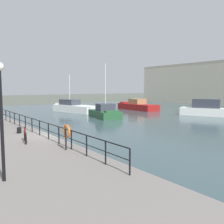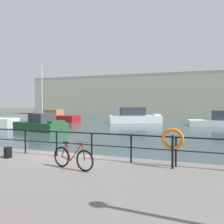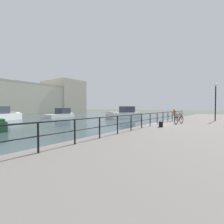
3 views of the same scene
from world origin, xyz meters
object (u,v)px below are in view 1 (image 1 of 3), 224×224
(moored_green_narrowboat, at_px, (209,109))
(life_ring_stand, at_px, (67,132))
(moored_white_yacht, at_px, (105,112))
(parked_bicycle, at_px, (25,136))
(moored_harbor_tender, at_px, (137,106))
(mooring_bollard, at_px, (19,130))
(moored_small_launch, at_px, (74,107))
(quay_lamp_post, at_px, (1,105))

(moored_green_narrowboat, height_order, life_ring_stand, moored_green_narrowboat)
(moored_white_yacht, distance_m, parked_bicycle, 18.80)
(moored_harbor_tender, xyz_separation_m, mooring_bollard, (14.76, -25.45, 0.19))
(mooring_bollard, bearing_deg, moored_green_narrowboat, 92.82)
(moored_small_launch, bearing_deg, mooring_bollard, 129.17)
(moored_green_narrowboat, bearing_deg, mooring_bollard, -112.17)
(mooring_bollard, relative_size, quay_lamp_post, 0.10)
(moored_white_yacht, relative_size, moored_green_narrowboat, 0.89)
(moored_white_yacht, bearing_deg, mooring_bollard, -45.11)
(moored_harbor_tender, relative_size, mooring_bollard, 19.45)
(moored_green_narrowboat, relative_size, mooring_bollard, 18.64)
(mooring_bollard, height_order, life_ring_stand, life_ring_stand)
(moored_harbor_tender, bearing_deg, moored_green_narrowboat, -171.33)
(moored_white_yacht, relative_size, moored_harbor_tender, 0.85)
(moored_white_yacht, height_order, moored_small_launch, moored_white_yacht)
(moored_small_launch, relative_size, mooring_bollard, 20.43)
(quay_lamp_post, bearing_deg, moored_green_narrowboat, 109.31)
(parked_bicycle, distance_m, quay_lamp_post, 6.88)
(moored_small_launch, relative_size, parked_bicycle, 5.17)
(life_ring_stand, bearing_deg, moored_green_narrowboat, 106.61)
(moored_white_yacht, height_order, mooring_bollard, moored_white_yacht)
(moored_small_launch, bearing_deg, moored_harbor_tender, -118.50)
(moored_white_yacht, relative_size, parked_bicycle, 4.19)
(life_ring_stand, distance_m, quay_lamp_post, 5.03)
(quay_lamp_post, bearing_deg, mooring_bollard, 161.33)
(moored_green_narrowboat, height_order, parked_bicycle, moored_green_narrowboat)
(moored_green_narrowboat, bearing_deg, moored_small_launch, -166.55)
(moored_green_narrowboat, bearing_deg, life_ring_stand, -98.38)
(mooring_bollard, relative_size, life_ring_stand, 0.31)
(parked_bicycle, relative_size, quay_lamp_post, 0.41)
(moored_white_yacht, xyz_separation_m, parked_bicycle, (12.06, -14.42, 0.39))
(moored_small_launch, relative_size, life_ring_stand, 6.43)
(moored_small_launch, xyz_separation_m, parked_bicycle, (21.30, -14.53, 0.30))
(moored_harbor_tender, xyz_separation_m, life_ring_stand, (21.32, -24.75, 0.95))
(moored_green_narrowboat, relative_size, parked_bicycle, 4.72)
(mooring_bollard, bearing_deg, parked_bicycle, -9.64)
(moored_white_yacht, height_order, moored_harbor_tender, moored_white_yacht)
(moored_harbor_tender, bearing_deg, moored_white_yacht, 119.02)
(moored_white_yacht, distance_m, moored_harbor_tender, 13.08)
(moored_small_launch, xyz_separation_m, life_ring_stand, (24.51, -13.26, 0.89))
(mooring_bollard, bearing_deg, moored_small_launch, 142.14)
(moored_small_launch, height_order, moored_green_narrowboat, moored_small_launch)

